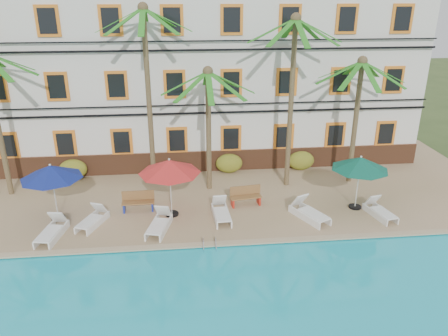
{
  "coord_description": "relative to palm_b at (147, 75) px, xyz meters",
  "views": [
    {
      "loc": [
        -1.25,
        -16.08,
        9.81
      ],
      "look_at": [
        0.7,
        3.0,
        2.0
      ],
      "focal_mm": 35.0,
      "sensor_mm": 36.0,
      "label": 1
    }
  ],
  "objects": [
    {
      "name": "lounger_a",
      "position": [
        -3.97,
        -5.18,
        -5.47
      ],
      "size": [
        1.04,
        2.06,
        0.93
      ],
      "color": "white",
      "rests_on": "pool_deck"
    },
    {
      "name": "palm_d",
      "position": [
        7.0,
        -0.93,
        -0.25
      ],
      "size": [
        4.52,
        4.52,
        8.64
      ],
      "color": "brown",
      "rests_on": "pool_deck"
    },
    {
      "name": "palm_e",
      "position": [
        10.47,
        -0.81,
        -1.42
      ],
      "size": [
        4.52,
        4.52,
        6.64
      ],
      "color": "brown",
      "rests_on": "pool_deck"
    },
    {
      "name": "umbrella_green",
      "position": [
        9.62,
        -3.89,
        -3.53
      ],
      "size": [
        2.64,
        2.64,
        2.63
      ],
      "color": "black",
      "rests_on": "pool_deck"
    },
    {
      "name": "bench_left",
      "position": [
        -0.58,
        -3.08,
        -5.3
      ],
      "size": [
        1.51,
        0.51,
        0.93
      ],
      "color": "olive",
      "rests_on": "pool_deck"
    },
    {
      "name": "lounger_d",
      "position": [
        3.2,
        -4.25,
        -5.48
      ],
      "size": [
        0.79,
        1.98,
        0.92
      ],
      "color": "white",
      "rests_on": "pool_deck"
    },
    {
      "name": "palm_b",
      "position": [
        0.0,
        0.0,
        0.0
      ],
      "size": [
        4.52,
        4.52,
        9.09
      ],
      "color": "brown",
      "rests_on": "pool_deck"
    },
    {
      "name": "lounger_b",
      "position": [
        -2.47,
        -4.31,
        -5.49
      ],
      "size": [
        1.3,
        1.93,
        0.86
      ],
      "color": "white",
      "rests_on": "pool_deck"
    },
    {
      "name": "pool_coping",
      "position": [
        2.79,
        -6.47,
        -5.74
      ],
      "size": [
        30.0,
        0.35,
        0.06
      ],
      "primitive_type": "cube",
      "color": "tan",
      "rests_on": "pool_deck"
    },
    {
      "name": "pool_deck",
      "position": [
        2.79,
        -0.57,
        -5.9
      ],
      "size": [
        30.0,
        12.0,
        0.25
      ],
      "primitive_type": "cube",
      "color": "tan",
      "rests_on": "ground"
    },
    {
      "name": "lounger_c",
      "position": [
        0.45,
        -5.04,
        -5.47
      ],
      "size": [
        1.17,
        2.07,
        0.93
      ],
      "color": "white",
      "rests_on": "pool_deck"
    },
    {
      "name": "bench_right",
      "position": [
        4.48,
        -3.03,
        -5.3
      ],
      "size": [
        1.55,
        0.66,
        0.93
      ],
      "color": "olive",
      "rests_on": "pool_deck"
    },
    {
      "name": "shrub_right",
      "position": [
        8.3,
        1.03,
        -5.22
      ],
      "size": [
        1.5,
        0.9,
        1.1
      ],
      "primitive_type": "ellipsoid",
      "color": "#305B1A",
      "rests_on": "pool_deck"
    },
    {
      "name": "ground",
      "position": [
        2.79,
        -5.57,
        -6.02
      ],
      "size": [
        100.0,
        100.0,
        0.0
      ],
      "primitive_type": "plane",
      "color": "#384C23",
      "rests_on": "ground"
    },
    {
      "name": "shrub_left",
      "position": [
        -4.4,
        1.03,
        -5.22
      ],
      "size": [
        1.5,
        0.9,
        1.1
      ],
      "primitive_type": "ellipsoid",
      "color": "#305B1A",
      "rests_on": "pool_deck"
    },
    {
      "name": "palm_c",
      "position": [
        2.89,
        -0.97,
        -1.62
      ],
      "size": [
        4.52,
        4.52,
        6.29
      ],
      "color": "brown",
      "rests_on": "pool_deck"
    },
    {
      "name": "umbrella_blue",
      "position": [
        -4.13,
        -3.6,
        -3.49
      ],
      "size": [
        2.68,
        2.68,
        2.68
      ],
      "color": "black",
      "rests_on": "pool_deck"
    },
    {
      "name": "lounger_f",
      "position": [
        10.4,
        -4.82,
        -5.5
      ],
      "size": [
        1.03,
        1.91,
        0.86
      ],
      "color": "white",
      "rests_on": "pool_deck"
    },
    {
      "name": "hotel_building",
      "position": [
        2.79,
        4.41,
        -0.65
      ],
      "size": [
        25.4,
        6.44,
        10.22
      ],
      "color": "silver",
      "rests_on": "pool_deck"
    },
    {
      "name": "pool_ladder",
      "position": [
        2.5,
        -6.57,
        -5.77
      ],
      "size": [
        0.54,
        0.74,
        0.74
      ],
      "color": "silver",
      "rests_on": "ground"
    },
    {
      "name": "umbrella_red",
      "position": [
        0.97,
        -3.72,
        -3.4
      ],
      "size": [
        2.79,
        2.79,
        2.78
      ],
      "color": "black",
      "rests_on": "pool_deck"
    },
    {
      "name": "shrub_mid",
      "position": [
        4.16,
        1.03,
        -5.22
      ],
      "size": [
        1.5,
        0.9,
        1.1
      ],
      "primitive_type": "ellipsoid",
      "color": "#305B1A",
      "rests_on": "pool_deck"
    },
    {
      "name": "lounger_e",
      "position": [
        7.13,
        -4.68,
        -5.46
      ],
      "size": [
        1.57,
        2.17,
        0.97
      ],
      "color": "white",
      "rests_on": "pool_deck"
    }
  ]
}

